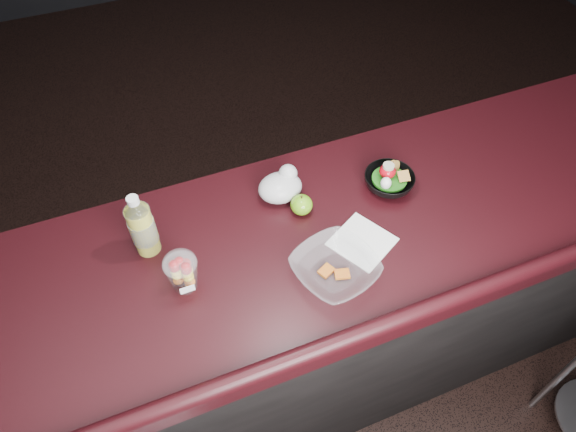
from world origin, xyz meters
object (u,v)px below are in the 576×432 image
object	(u,v)px
lemonade_bottle	(143,229)
takeout_bowl	(335,268)
snack_bowl	(389,180)
green_apple	(301,205)
fruit_cup	(182,272)

from	to	relation	value
lemonade_bottle	takeout_bowl	world-z (taller)	lemonade_bottle
snack_bowl	takeout_bowl	size ratio (longest dim) A/B	0.69
green_apple	snack_bowl	size ratio (longest dim) A/B	0.37
fruit_cup	snack_bowl	world-z (taller)	fruit_cup
fruit_cup	green_apple	distance (m)	0.42
lemonade_bottle	snack_bowl	bearing A→B (deg)	-3.06
lemonade_bottle	green_apple	xyz separation A→B (m)	(0.47, -0.03, -0.06)
snack_bowl	fruit_cup	bearing A→B (deg)	-170.17
snack_bowl	lemonade_bottle	bearing A→B (deg)	176.94
lemonade_bottle	takeout_bowl	xyz separation A→B (m)	(0.47, -0.28, -0.07)
snack_bowl	takeout_bowl	distance (m)	0.39
lemonade_bottle	fruit_cup	xyz separation A→B (m)	(0.07, -0.16, -0.03)
fruit_cup	takeout_bowl	distance (m)	0.42
lemonade_bottle	fruit_cup	size ratio (longest dim) A/B	1.68
green_apple	takeout_bowl	xyz separation A→B (m)	(-0.00, -0.25, -0.00)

